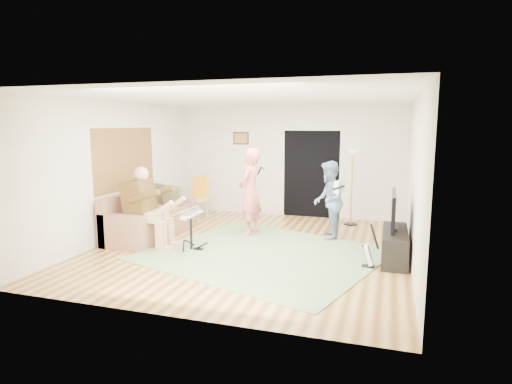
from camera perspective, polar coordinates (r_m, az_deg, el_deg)
floor at (r=7.93m, az=-0.61°, el=-7.43°), size 6.00×6.00×0.00m
walls at (r=7.66m, az=-0.63°, el=2.30°), size 5.50×6.00×2.70m
ceiling at (r=7.62m, az=-0.65°, el=12.44°), size 6.00×6.00×0.00m
window_blinds at (r=9.04m, az=-17.03°, el=4.21°), size 0.00×2.05×2.05m
doorway at (r=10.45m, az=7.37°, el=2.36°), size 2.10×0.00×2.10m
picture_frame at (r=10.84m, az=-2.02°, el=7.17°), size 0.42×0.03×0.32m
area_rug at (r=7.55m, az=1.10°, el=-8.23°), size 4.57×4.31×0.02m
sofa at (r=8.99m, az=-14.29°, el=-3.76°), size 0.92×2.23×0.90m
drummer at (r=8.16m, az=-14.10°, el=-3.06°), size 0.96×0.54×1.48m
drum_kit at (r=7.82m, az=-8.65°, el=-5.45°), size 0.38×0.68×0.70m
singer at (r=8.69m, az=-0.79°, el=0.02°), size 0.49×0.69×1.78m
microphone at (r=8.57m, az=0.47°, el=2.85°), size 0.06×0.06×0.24m
guitarist at (r=8.50m, az=9.65°, el=-1.10°), size 0.66×0.81×1.54m
guitar_held at (r=8.43m, az=11.04°, el=0.69°), size 0.28×0.61×0.26m
guitar_spare at (r=7.05m, az=14.83°, el=-8.12°), size 0.26×0.23×0.71m
torchiere_lamp at (r=9.75m, az=12.69°, el=2.39°), size 0.30×0.30×1.69m
dining_chair at (r=10.31m, az=-7.89°, el=-1.60°), size 0.50×0.52×1.01m
tv_cabinet at (r=7.55m, az=18.00°, el=-6.76°), size 0.40×1.40×0.50m
television at (r=7.41m, az=17.84°, el=-2.27°), size 0.06×1.19×0.59m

